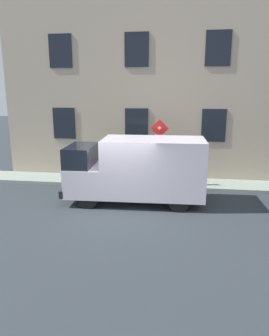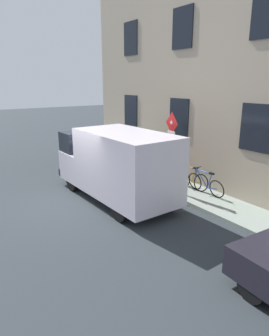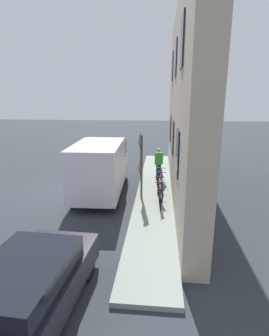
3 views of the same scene
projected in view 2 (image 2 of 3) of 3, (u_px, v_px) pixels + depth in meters
ground_plane at (81, 202)px, 10.76m from camera, size 80.00×80.00×0.00m
sidewalk_slab at (162, 181)px, 12.71m from camera, size 1.62×15.02×0.14m
building_facade at (187, 79)px, 12.20m from camera, size 0.75×13.02×8.38m
sign_post_stacked at (171, 144)px, 10.94m from camera, size 0.18×0.56×2.80m
delivery_van at (116, 163)px, 10.63m from camera, size 2.19×5.40×2.50m
bicycle_blue at (205, 184)px, 11.03m from camera, size 0.46×1.71×0.89m
bicycle_orange at (190, 178)px, 11.66m from camera, size 0.46×1.72×0.89m
bicycle_purple at (176, 173)px, 12.30m from camera, size 0.46×1.72×0.89m
bicycle_black at (164, 169)px, 12.93m from camera, size 0.50×1.72×0.89m
pedestrian at (144, 151)px, 13.75m from camera, size 0.44×0.48×1.72m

